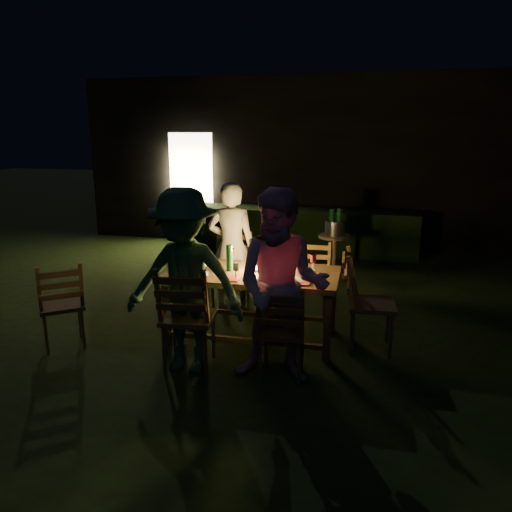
% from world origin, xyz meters
% --- Properties ---
extents(garden_envelope, '(40.00, 40.00, 3.20)m').
position_xyz_m(garden_envelope, '(-0.01, 6.15, 1.58)').
color(garden_envelope, black).
rests_on(garden_envelope, ground).
extents(dining_table, '(1.84, 0.95, 0.75)m').
position_xyz_m(dining_table, '(-0.37, -0.34, 0.68)').
color(dining_table, '#543B1C').
rests_on(dining_table, ground).
extents(chair_near_left, '(0.54, 0.57, 1.07)m').
position_xyz_m(chair_near_left, '(-0.80, -1.12, 0.32)').
color(chair_near_left, '#543B1C').
rests_on(chair_near_left, ground).
extents(chair_near_right, '(0.45, 0.48, 0.94)m').
position_xyz_m(chair_near_right, '(0.10, -1.10, 0.29)').
color(chair_near_right, '#543B1C').
rests_on(chair_near_right, ground).
extents(chair_far_left, '(0.48, 0.51, 1.01)m').
position_xyz_m(chair_far_left, '(-0.84, 0.42, 0.31)').
color(chair_far_left, '#543B1C').
rests_on(chair_far_left, ground).
extents(chair_far_right, '(0.43, 0.46, 0.93)m').
position_xyz_m(chair_far_right, '(0.16, 0.44, 0.28)').
color(chair_far_right, '#543B1C').
rests_on(chair_far_right, ground).
extents(chair_end, '(0.54, 0.51, 1.07)m').
position_xyz_m(chair_end, '(0.86, -0.31, 0.32)').
color(chair_end, '#543B1C').
rests_on(chair_end, ground).
extents(chair_spare, '(0.63, 0.63, 0.97)m').
position_xyz_m(chair_spare, '(-2.24, -1.01, 0.29)').
color(chair_spare, '#543B1C').
rests_on(chair_spare, ground).
extents(person_house_side, '(0.60, 0.40, 1.62)m').
position_xyz_m(person_house_side, '(-0.84, 0.47, 0.81)').
color(person_house_side, beige).
rests_on(person_house_side, ground).
extents(person_opp_right, '(0.87, 0.68, 1.75)m').
position_xyz_m(person_opp_right, '(0.10, -1.15, 0.87)').
color(person_opp_right, '#D693BA').
rests_on(person_opp_right, ground).
extents(person_opp_left, '(1.13, 0.67, 1.73)m').
position_xyz_m(person_opp_left, '(-0.80, -1.17, 0.86)').
color(person_opp_left, '#2C5933').
rests_on(person_opp_left, ground).
extents(lantern, '(0.16, 0.16, 0.35)m').
position_xyz_m(lantern, '(-0.32, -0.29, 0.91)').
color(lantern, white).
rests_on(lantern, dining_table).
extents(plate_far_left, '(0.25, 0.25, 0.01)m').
position_xyz_m(plate_far_left, '(-0.93, -0.14, 0.76)').
color(plate_far_left, white).
rests_on(plate_far_left, dining_table).
extents(plate_near_left, '(0.25, 0.25, 0.01)m').
position_xyz_m(plate_near_left, '(-0.91, -0.58, 0.76)').
color(plate_near_left, white).
rests_on(plate_near_left, dining_table).
extents(plate_far_right, '(0.25, 0.25, 0.01)m').
position_xyz_m(plate_far_right, '(0.07, -0.11, 0.76)').
color(plate_far_right, white).
rests_on(plate_far_right, dining_table).
extents(plate_near_right, '(0.25, 0.25, 0.01)m').
position_xyz_m(plate_near_right, '(0.09, -0.55, 0.76)').
color(plate_near_right, white).
rests_on(plate_near_right, dining_table).
extents(wineglass_a, '(0.06, 0.06, 0.18)m').
position_xyz_m(wineglass_a, '(-0.68, -0.07, 0.84)').
color(wineglass_a, '#59070F').
rests_on(wineglass_a, dining_table).
extents(wineglass_b, '(0.06, 0.06, 0.18)m').
position_xyz_m(wineglass_b, '(-1.09, -0.48, 0.84)').
color(wineglass_b, '#59070F').
rests_on(wineglass_b, dining_table).
extents(wineglass_c, '(0.06, 0.06, 0.18)m').
position_xyz_m(wineglass_c, '(-0.06, -0.61, 0.84)').
color(wineglass_c, '#59070F').
rests_on(wineglass_c, dining_table).
extents(wineglass_d, '(0.06, 0.06, 0.18)m').
position_xyz_m(wineglass_d, '(0.24, -0.14, 0.84)').
color(wineglass_d, '#59070F').
rests_on(wineglass_d, dining_table).
extents(wineglass_e, '(0.06, 0.06, 0.18)m').
position_xyz_m(wineglass_e, '(-0.46, -0.64, 0.84)').
color(wineglass_e, silver).
rests_on(wineglass_e, dining_table).
extents(bottle_table, '(0.07, 0.07, 0.28)m').
position_xyz_m(bottle_table, '(-0.62, -0.35, 0.89)').
color(bottle_table, '#0F471E').
rests_on(bottle_table, dining_table).
extents(napkin_left, '(0.18, 0.14, 0.01)m').
position_xyz_m(napkin_left, '(-0.51, -0.66, 0.76)').
color(napkin_left, red).
rests_on(napkin_left, dining_table).
extents(napkin_right, '(0.18, 0.14, 0.01)m').
position_xyz_m(napkin_right, '(0.19, -0.63, 0.76)').
color(napkin_right, red).
rests_on(napkin_right, dining_table).
extents(phone, '(0.14, 0.07, 0.01)m').
position_xyz_m(phone, '(-0.98, -0.66, 0.76)').
color(phone, black).
rests_on(phone, dining_table).
extents(side_table, '(0.50, 0.50, 0.67)m').
position_xyz_m(side_table, '(0.26, 2.18, 0.59)').
color(side_table, brown).
rests_on(side_table, ground).
extents(ice_bucket, '(0.30, 0.30, 0.22)m').
position_xyz_m(ice_bucket, '(0.26, 2.18, 0.78)').
color(ice_bucket, '#A5A8AD').
rests_on(ice_bucket, side_table).
extents(bottle_bucket_a, '(0.07, 0.07, 0.32)m').
position_xyz_m(bottle_bucket_a, '(0.21, 2.14, 0.83)').
color(bottle_bucket_a, '#0F471E').
rests_on(bottle_bucket_a, side_table).
extents(bottle_bucket_b, '(0.07, 0.07, 0.32)m').
position_xyz_m(bottle_bucket_b, '(0.31, 2.22, 0.83)').
color(bottle_bucket_b, '#0F471E').
rests_on(bottle_bucket_b, side_table).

